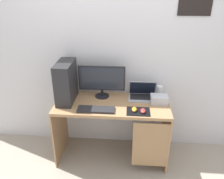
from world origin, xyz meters
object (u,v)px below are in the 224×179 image
projector (159,99)px  keyboard (96,109)px  pc_tower (66,82)px  mouse_left (134,109)px  mouse_right (143,111)px  monitor (102,80)px  laptop (142,94)px  speaker (160,92)px

projector → keyboard: size_ratio=0.48×
pc_tower → mouse_left: pc_tower is taller
mouse_left → mouse_right: same height
monitor → keyboard: 0.40m
mouse_left → laptop: bearing=73.3°
projector → mouse_right: size_ratio=2.08×
monitor → mouse_right: (0.49, -0.34, -0.20)m
speaker → projector: speaker is taller
monitor → laptop: (0.50, 0.01, -0.18)m
pc_tower → mouse_right: (0.90, -0.22, -0.22)m
pc_tower → projector: size_ratio=2.41×
speaker → mouse_left: size_ratio=1.54×
laptop → mouse_right: 0.36m
laptop → projector: bearing=-32.4°
keyboard → speaker: bearing=27.9°
pc_tower → monitor: 0.43m
laptop → speaker: size_ratio=2.27×
pc_tower → laptop: pc_tower is taller
projector → mouse_right: projector is taller
keyboard → laptop: bearing=33.9°
monitor → mouse_right: 0.63m
speaker → mouse_left: (-0.31, -0.37, -0.05)m
projector → mouse_left: size_ratio=2.08×
keyboard → mouse_right: size_ratio=4.38×
pc_tower → keyboard: size_ratio=1.15×
pc_tower → laptop: size_ratio=1.43×
laptop → mouse_left: 0.35m
monitor → projector: monitor is taller
projector → mouse_left: projector is taller
pc_tower → mouse_right: pc_tower is taller
pc_tower → projector: bearing=0.7°
monitor → mouse_left: bearing=-38.7°
pc_tower → monitor: (0.41, 0.12, -0.02)m
monitor → keyboard: monitor is taller
mouse_right → keyboard: bearing=179.5°
speaker → mouse_right: speaker is taller
pc_tower → mouse_left: (0.81, -0.20, -0.22)m
speaker → keyboard: size_ratio=0.35×
projector → mouse_left: (-0.29, -0.21, -0.03)m
speaker → pc_tower: bearing=-171.2°
laptop → monitor: bearing=-178.3°
pc_tower → speaker: bearing=8.8°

